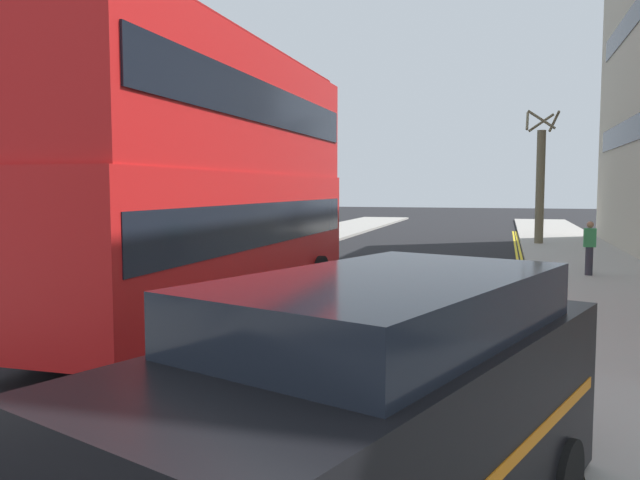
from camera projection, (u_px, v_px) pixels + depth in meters
sidewalk_right at (625, 303)px, 14.85m from camera, size 4.00×80.00×0.14m
sidewalk_left at (138, 280)px, 18.50m from camera, size 4.00×80.00×0.14m
kerb_line_outer at (534, 317)px, 13.53m from camera, size 0.10×56.00×0.01m
kerb_line_inner at (526, 316)px, 13.58m from camera, size 0.10×56.00×0.01m
double_decker_bus_away at (214, 174)px, 13.00m from camera, size 2.82×10.82×5.64m
taxi_minivan at (371, 426)px, 4.49m from camera, size 3.38×5.16×2.12m
pedestrian_far at (589, 247)px, 18.94m from camera, size 0.34×0.22×1.62m
street_tree_near at (540, 181)px, 29.76m from camera, size 1.51×1.47×6.25m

